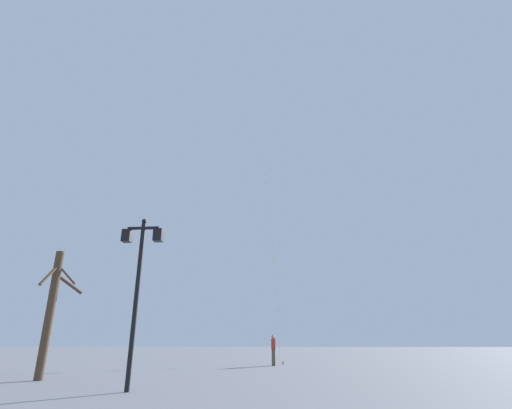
{
  "coord_description": "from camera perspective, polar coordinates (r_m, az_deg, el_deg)",
  "views": [
    {
      "loc": [
        1.36,
        -2.13,
        1.36
      ],
      "look_at": [
        -0.59,
        23.86,
        10.69
      ],
      "focal_mm": 26.81,
      "sensor_mm": 36.0,
      "label": 1
    }
  ],
  "objects": [
    {
      "name": "twin_lantern_lamp_post",
      "position": [
        12.6,
        -17.0,
        -8.97
      ],
      "size": [
        1.31,
        0.28,
        5.1
      ],
      "color": "black",
      "rests_on": "ground_plane"
    },
    {
      "name": "ground_plane",
      "position": [
        22.21,
        0.84,
        -23.19
      ],
      "size": [
        160.0,
        160.0,
        0.0
      ],
      "primitive_type": "plane",
      "color": "gray"
    },
    {
      "name": "kite_train",
      "position": [
        34.12,
        2.16,
        -2.9
      ],
      "size": [
        1.96,
        13.87,
        20.97
      ],
      "color": "brown",
      "rests_on": "ground_plane"
    },
    {
      "name": "kite_flyer",
      "position": [
        24.05,
        2.6,
        -20.76
      ],
      "size": [
        0.26,
        0.61,
        1.71
      ],
      "rotation": [
        0.0,
        0.0,
        1.62
      ],
      "color": "brown",
      "rests_on": "ground_plane"
    },
    {
      "name": "bare_tree",
      "position": [
        17.14,
        -28.29,
        -13.68
      ],
      "size": [
        0.95,
        1.91,
        4.76
      ],
      "color": "#4C3826",
      "rests_on": "ground_plane"
    }
  ]
}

